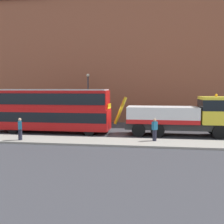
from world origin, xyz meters
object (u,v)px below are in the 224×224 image
pedestrian_onlooker (20,129)px  street_lamp (88,94)px  double_decker_bus (51,109)px  recovery_tow_truck (183,116)px  pedestrian_bystander (155,130)px

pedestrian_onlooker → street_lamp: size_ratio=0.29×
double_decker_bus → pedestrian_onlooker: bearing=-99.3°
recovery_tow_truck → pedestrian_onlooker: (-12.77, -4.54, -0.77)m
pedestrian_onlooker → recovery_tow_truck: bearing=-13.3°
double_decker_bus → pedestrian_bystander: (9.51, -3.39, -1.25)m
pedestrian_onlooker → street_lamp: street_lamp is taller
recovery_tow_truck → pedestrian_bystander: (-2.49, -3.39, -0.77)m
double_decker_bus → recovery_tow_truck: bearing=0.4°
recovery_tow_truck → double_decker_bus: size_ratio=0.92×
street_lamp → pedestrian_onlooker: bearing=-104.2°
double_decker_bus → street_lamp: bearing=73.1°
double_decker_bus → pedestrian_bystander: 10.17m
recovery_tow_truck → pedestrian_bystander: 4.28m
pedestrian_bystander → street_lamp: (-7.50, 9.83, 2.49)m
recovery_tow_truck → double_decker_bus: double_decker_bus is taller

